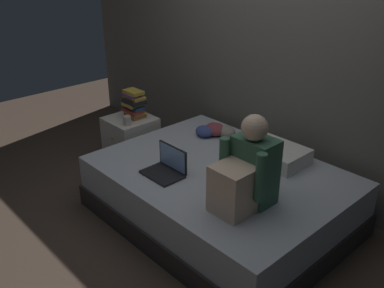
{
  "coord_description": "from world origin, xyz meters",
  "views": [
    {
      "loc": [
        2.28,
        -1.94,
        2.14
      ],
      "look_at": [
        0.08,
        0.1,
        0.72
      ],
      "focal_mm": 40.26,
      "sensor_mm": 36.0,
      "label": 1
    }
  ],
  "objects_px": {
    "bed": "(220,195)",
    "mug": "(127,121)",
    "pillow": "(273,152)",
    "book_stack": "(134,104)",
    "person_sitting": "(246,173)",
    "clothes_pile": "(216,130)",
    "nightstand": "(131,142)",
    "laptop": "(167,167)"
  },
  "relations": [
    {
      "from": "bed",
      "to": "mug",
      "type": "bearing_deg",
      "value": -175.75
    },
    {
      "from": "pillow",
      "to": "book_stack",
      "type": "bearing_deg",
      "value": -165.82
    },
    {
      "from": "person_sitting",
      "to": "clothes_pile",
      "type": "relative_size",
      "value": 2.02
    },
    {
      "from": "bed",
      "to": "nightstand",
      "type": "relative_size",
      "value": 3.8
    },
    {
      "from": "person_sitting",
      "to": "laptop",
      "type": "xyz_separation_m",
      "value": [
        -0.71,
        -0.12,
        -0.2
      ]
    },
    {
      "from": "bed",
      "to": "clothes_pile",
      "type": "relative_size",
      "value": 6.16
    },
    {
      "from": "laptop",
      "to": "mug",
      "type": "bearing_deg",
      "value": 163.52
    },
    {
      "from": "person_sitting",
      "to": "book_stack",
      "type": "relative_size",
      "value": 2.3
    },
    {
      "from": "bed",
      "to": "clothes_pile",
      "type": "bearing_deg",
      "value": 137.88
    },
    {
      "from": "bed",
      "to": "nightstand",
      "type": "xyz_separation_m",
      "value": [
        -1.3,
        0.03,
        0.03
      ]
    },
    {
      "from": "bed",
      "to": "mug",
      "type": "height_order",
      "value": "mug"
    },
    {
      "from": "bed",
      "to": "nightstand",
      "type": "distance_m",
      "value": 1.3
    },
    {
      "from": "bed",
      "to": "laptop",
      "type": "xyz_separation_m",
      "value": [
        -0.24,
        -0.36,
        0.29
      ]
    },
    {
      "from": "laptop",
      "to": "clothes_pile",
      "type": "xyz_separation_m",
      "value": [
        -0.25,
        0.81,
        -0.0
      ]
    },
    {
      "from": "laptop",
      "to": "book_stack",
      "type": "bearing_deg",
      "value": 156.83
    },
    {
      "from": "pillow",
      "to": "mug",
      "type": "distance_m",
      "value": 1.44
    },
    {
      "from": "bed",
      "to": "laptop",
      "type": "relative_size",
      "value": 6.25
    },
    {
      "from": "bed",
      "to": "laptop",
      "type": "distance_m",
      "value": 0.52
    },
    {
      "from": "nightstand",
      "to": "clothes_pile",
      "type": "distance_m",
      "value": 0.94
    },
    {
      "from": "laptop",
      "to": "pillow",
      "type": "height_order",
      "value": "laptop"
    },
    {
      "from": "bed",
      "to": "mug",
      "type": "relative_size",
      "value": 22.22
    },
    {
      "from": "nightstand",
      "to": "person_sitting",
      "type": "xyz_separation_m",
      "value": [
        1.76,
        -0.28,
        0.46
      ]
    },
    {
      "from": "nightstand",
      "to": "clothes_pile",
      "type": "xyz_separation_m",
      "value": [
        0.8,
        0.42,
        0.26
      ]
    },
    {
      "from": "clothes_pile",
      "to": "nightstand",
      "type": "bearing_deg",
      "value": -152.55
    },
    {
      "from": "bed",
      "to": "pillow",
      "type": "relative_size",
      "value": 3.57
    },
    {
      "from": "person_sitting",
      "to": "bed",
      "type": "bearing_deg",
      "value": 152.34
    },
    {
      "from": "nightstand",
      "to": "mug",
      "type": "bearing_deg",
      "value": -42.69
    },
    {
      "from": "nightstand",
      "to": "laptop",
      "type": "distance_m",
      "value": 1.16
    },
    {
      "from": "book_stack",
      "to": "clothes_pile",
      "type": "xyz_separation_m",
      "value": [
        0.78,
        0.37,
        -0.14
      ]
    },
    {
      "from": "pillow",
      "to": "clothes_pile",
      "type": "distance_m",
      "value": 0.67
    },
    {
      "from": "laptop",
      "to": "clothes_pile",
      "type": "bearing_deg",
      "value": 107.35
    },
    {
      "from": "book_stack",
      "to": "mug",
      "type": "relative_size",
      "value": 3.17
    },
    {
      "from": "mug",
      "to": "clothes_pile",
      "type": "relative_size",
      "value": 0.28
    },
    {
      "from": "pillow",
      "to": "mug",
      "type": "bearing_deg",
      "value": -158.18
    },
    {
      "from": "person_sitting",
      "to": "mug",
      "type": "relative_size",
      "value": 7.28
    },
    {
      "from": "person_sitting",
      "to": "mug",
      "type": "height_order",
      "value": "person_sitting"
    },
    {
      "from": "bed",
      "to": "person_sitting",
      "type": "distance_m",
      "value": 0.71
    },
    {
      "from": "laptop",
      "to": "clothes_pile",
      "type": "relative_size",
      "value": 0.99
    },
    {
      "from": "book_stack",
      "to": "clothes_pile",
      "type": "bearing_deg",
      "value": 25.08
    },
    {
      "from": "bed",
      "to": "mug",
      "type": "xyz_separation_m",
      "value": [
        -1.17,
        -0.09,
        0.34
      ]
    },
    {
      "from": "person_sitting",
      "to": "pillow",
      "type": "distance_m",
      "value": 0.77
    },
    {
      "from": "pillow",
      "to": "clothes_pile",
      "type": "relative_size",
      "value": 1.73
    }
  ]
}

